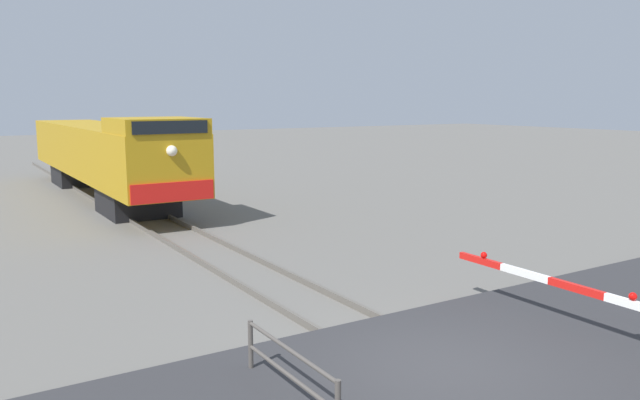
# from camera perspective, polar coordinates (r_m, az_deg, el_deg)

# --- Properties ---
(ground_plane) EXTENTS (160.00, 160.00, 0.00)m
(ground_plane) POSITION_cam_1_polar(r_m,az_deg,el_deg) (10.60, 10.97, -15.48)
(ground_plane) COLOR #605E59
(rail_track_left) EXTENTS (0.08, 80.00, 0.15)m
(rail_track_left) POSITION_cam_1_polar(r_m,az_deg,el_deg) (10.13, 7.88, -16.12)
(rail_track_left) COLOR #59544C
(rail_track_left) RESTS_ON ground_plane
(rail_track_right) EXTENTS (0.08, 80.00, 0.15)m
(rail_track_right) POSITION_cam_1_polar(r_m,az_deg,el_deg) (11.03, 13.81, -14.14)
(rail_track_right) COLOR #59544C
(rail_track_right) RESTS_ON ground_plane
(road_surface) EXTENTS (36.00, 4.88, 0.17)m
(road_surface) POSITION_cam_1_polar(r_m,az_deg,el_deg) (10.56, 10.98, -15.06)
(road_surface) COLOR #2D2D30
(road_surface) RESTS_ON ground_plane
(locomotive) EXTENTS (2.94, 19.15, 3.77)m
(locomotive) POSITION_cam_1_polar(r_m,az_deg,el_deg) (29.86, -18.96, 4.02)
(locomotive) COLOR black
(locomotive) RESTS_ON ground_plane
(guard_railing) EXTENTS (0.08, 2.58, 0.95)m
(guard_railing) POSITION_cam_1_polar(r_m,az_deg,el_deg) (9.18, -2.83, -15.08)
(guard_railing) COLOR #4C4742
(guard_railing) RESTS_ON ground_plane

